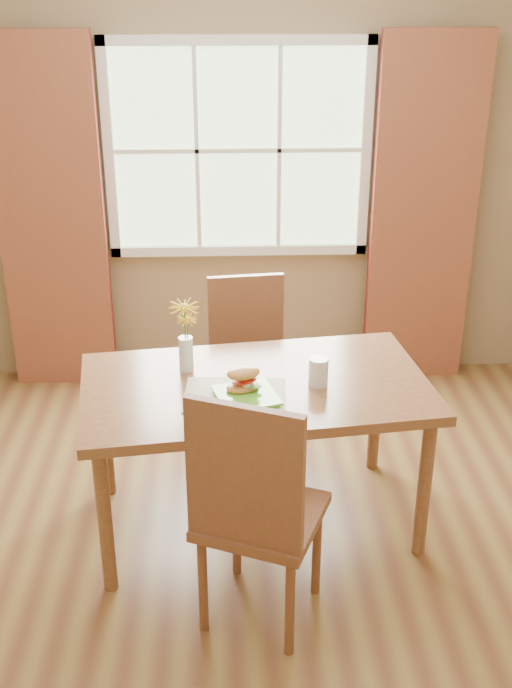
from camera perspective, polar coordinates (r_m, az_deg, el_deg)
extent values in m
cube|color=brown|center=(3.95, -0.51, -14.36)|extent=(4.20, 3.80, 0.02)
cube|color=#8D7655|center=(5.09, -1.27, 12.01)|extent=(4.20, 0.02, 2.70)
cube|color=#8D7655|center=(1.62, 1.58, -19.95)|extent=(4.20, 0.02, 2.70)
cube|color=#B4D6A1|center=(5.03, -1.28, 13.59)|extent=(1.50, 0.02, 1.20)
cube|color=white|center=(4.92, -1.35, 20.74)|extent=(1.62, 0.04, 0.06)
cube|color=white|center=(5.16, -1.21, 6.66)|extent=(1.62, 0.04, 0.06)
cube|color=white|center=(5.05, -10.40, 13.25)|extent=(0.06, 0.04, 1.32)
cube|color=white|center=(5.08, 7.82, 13.48)|extent=(0.06, 0.04, 1.32)
cube|color=white|center=(5.01, -1.27, 13.54)|extent=(1.50, 0.03, 0.02)
cube|color=maroon|center=(5.14, -14.29, 8.49)|extent=(0.65, 0.08, 2.20)
cube|color=maroon|center=(5.18, 11.77, 8.86)|extent=(0.65, 0.08, 2.20)
cube|color=brown|center=(3.70, -0.03, -3.12)|extent=(1.69, 1.09, 0.05)
cylinder|color=brown|center=(3.57, -10.65, -12.22)|extent=(0.06, 0.06, 0.72)
cylinder|color=brown|center=(3.78, 11.83, -9.97)|extent=(0.06, 0.06, 0.72)
cylinder|color=brown|center=(4.18, -10.64, -6.18)|extent=(0.06, 0.06, 0.72)
cylinder|color=brown|center=(4.36, 8.48, -4.59)|extent=(0.06, 0.06, 0.72)
cube|color=brown|center=(3.32, 0.40, -12.11)|extent=(0.60, 0.60, 0.04)
cube|color=brown|center=(2.98, -0.96, -9.51)|extent=(0.44, 0.21, 0.59)
cylinder|color=brown|center=(3.40, -3.79, -16.64)|extent=(0.04, 0.04, 0.47)
cylinder|color=brown|center=(3.30, 2.42, -18.15)|extent=(0.04, 0.04, 0.47)
cylinder|color=brown|center=(3.67, -1.39, -13.06)|extent=(0.04, 0.04, 0.47)
cylinder|color=brown|center=(3.57, 4.33, -14.30)|extent=(0.04, 0.04, 0.47)
cube|color=brown|center=(4.39, -0.35, -2.79)|extent=(0.46, 0.46, 0.04)
cube|color=brown|center=(4.44, -0.72, 1.63)|extent=(0.42, 0.08, 0.54)
cylinder|color=brown|center=(4.34, -2.22, -6.69)|extent=(0.04, 0.04, 0.43)
cylinder|color=brown|center=(4.39, 2.18, -6.33)|extent=(0.04, 0.04, 0.43)
cylinder|color=brown|center=(4.63, -2.72, -4.52)|extent=(0.04, 0.04, 0.43)
cylinder|color=brown|center=(4.67, 1.40, -4.21)|extent=(0.04, 0.04, 0.43)
cube|color=beige|center=(3.58, -1.50, -3.64)|extent=(0.47, 0.36, 0.01)
cube|color=#5AB42D|center=(3.54, -0.68, -3.81)|extent=(0.32, 0.32, 0.01)
ellipsoid|color=#C68E43|center=(3.57, -0.95, -3.06)|extent=(0.18, 0.16, 0.04)
ellipsoid|color=#4C8C2D|center=(3.55, -0.25, -3.00)|extent=(0.09, 0.06, 0.01)
cylinder|color=red|center=(3.56, -1.03, -2.60)|extent=(0.08, 0.08, 0.01)
cylinder|color=red|center=(3.56, -0.57, -2.44)|extent=(0.08, 0.08, 0.01)
ellipsoid|color=#C68E43|center=(3.54, -0.90, -2.06)|extent=(0.18, 0.16, 0.05)
cylinder|color=silver|center=(3.66, 4.44, -1.98)|extent=(0.09, 0.09, 0.13)
cylinder|color=silver|center=(3.66, 4.44, -2.13)|extent=(0.08, 0.08, 0.11)
cylinder|color=silver|center=(3.79, -4.98, -0.71)|extent=(0.07, 0.07, 0.17)
cylinder|color=silver|center=(3.80, -4.95, -1.28)|extent=(0.06, 0.06, 0.08)
cylinder|color=#3D7028|center=(3.75, -5.02, 0.33)|extent=(0.01, 0.01, 0.32)
cylinder|color=#3D7028|center=(3.76, -4.84, -0.11)|extent=(0.01, 0.01, 0.26)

